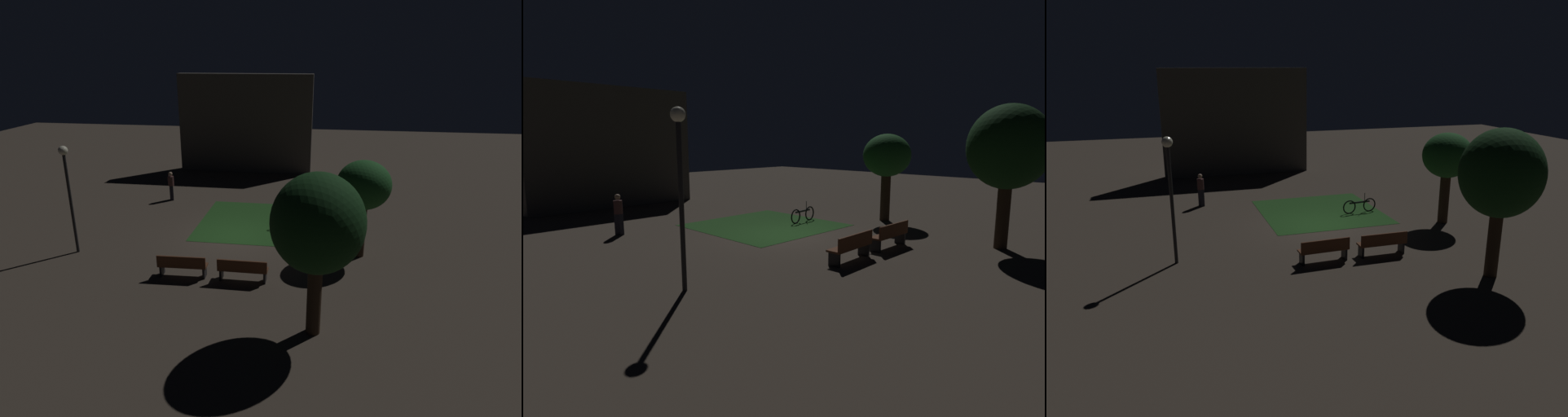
# 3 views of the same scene
# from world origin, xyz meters

# --- Properties ---
(ground_plane) EXTENTS (60.00, 60.00, 0.00)m
(ground_plane) POSITION_xyz_m (0.00, 0.00, 0.00)
(ground_plane) COLOR #473D33
(grass_lawn) EXTENTS (5.49, 5.52, 0.01)m
(grass_lawn) POSITION_xyz_m (0.73, 1.92, 0.01)
(grass_lawn) COLOR #23511E
(grass_lawn) RESTS_ON ground
(bench_front_right) EXTENTS (1.82, 0.55, 0.88)m
(bench_front_right) POSITION_xyz_m (-1.12, -3.98, 0.48)
(bench_front_right) COLOR brown
(bench_front_right) RESTS_ON ground
(bench_corner) EXTENTS (1.80, 0.49, 0.88)m
(bench_corner) POSITION_xyz_m (1.12, -3.98, 0.48)
(bench_corner) COLOR brown
(bench_corner) RESTS_ON ground
(tree_near_wall) EXTENTS (2.12, 2.12, 3.94)m
(tree_near_wall) POSITION_xyz_m (5.37, -1.19, 2.90)
(tree_near_wall) COLOR #38281C
(tree_near_wall) RESTS_ON ground
(tree_tall_center) EXTENTS (2.61, 2.61, 4.85)m
(tree_tall_center) POSITION_xyz_m (3.73, -6.70, 3.40)
(tree_tall_center) COLOR #38281C
(tree_tall_center) RESTS_ON ground
(lamp_post_path_center) EXTENTS (0.36, 0.36, 4.44)m
(lamp_post_path_center) POSITION_xyz_m (-6.08, -2.53, 3.03)
(lamp_post_path_center) COLOR black
(lamp_post_path_center) RESTS_ON ground
(bicycle) EXTENTS (1.72, 0.24, 0.93)m
(bicycle) POSITION_xyz_m (2.44, 1.24, 0.34)
(bicycle) COLOR black
(bicycle) RESTS_ON ground
(pedestrian) EXTENTS (0.32, 0.33, 1.61)m
(pedestrian) POSITION_xyz_m (-4.52, 4.60, 0.85)
(pedestrian) COLOR black
(pedestrian) RESTS_ON ground
(building_wall_backdrop) EXTENTS (8.95, 0.80, 6.51)m
(building_wall_backdrop) POSITION_xyz_m (-1.57, 11.52, 3.25)
(building_wall_backdrop) COLOR #4C4742
(building_wall_backdrop) RESTS_ON ground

